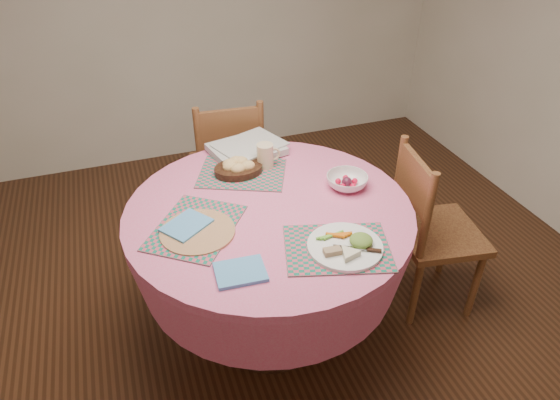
% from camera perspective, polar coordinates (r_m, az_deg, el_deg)
% --- Properties ---
extents(ground, '(4.00, 4.00, 0.00)m').
position_cam_1_polar(ground, '(2.64, -1.06, -14.37)').
color(ground, '#331C0F').
rests_on(ground, ground).
extents(dining_table, '(1.24, 1.24, 0.75)m').
position_cam_1_polar(dining_table, '(2.25, -1.21, -4.97)').
color(dining_table, pink).
rests_on(dining_table, ground).
extents(chair_right, '(0.46, 0.47, 0.90)m').
position_cam_1_polar(chair_right, '(2.59, 16.80, -3.03)').
color(chair_right, brown).
rests_on(chair_right, ground).
extents(chair_back, '(0.46, 0.44, 0.91)m').
position_cam_1_polar(chair_back, '(3.01, -5.89, 4.08)').
color(chair_back, brown).
rests_on(chair_back, ground).
extents(placemat_front, '(0.47, 0.40, 0.01)m').
position_cam_1_polar(placemat_front, '(1.93, 6.56, -5.48)').
color(placemat_front, '#126852').
rests_on(placemat_front, dining_table).
extents(placemat_left, '(0.48, 0.50, 0.01)m').
position_cam_1_polar(placemat_left, '(2.05, -9.61, -3.11)').
color(placemat_left, '#126852').
rests_on(placemat_left, dining_table).
extents(placemat_back, '(0.49, 0.44, 0.01)m').
position_cam_1_polar(placemat_back, '(2.38, -4.35, 3.09)').
color(placemat_back, '#126852').
rests_on(placemat_back, dining_table).
extents(wicker_trivet, '(0.30, 0.30, 0.01)m').
position_cam_1_polar(wicker_trivet, '(2.02, -9.40, -3.60)').
color(wicker_trivet, brown).
rests_on(wicker_trivet, dining_table).
extents(napkin_near, '(0.19, 0.15, 0.01)m').
position_cam_1_polar(napkin_near, '(1.81, -4.55, -8.20)').
color(napkin_near, '#5094CF').
rests_on(napkin_near, dining_table).
extents(napkin_far, '(0.23, 0.22, 0.01)m').
position_cam_1_polar(napkin_far, '(2.04, -10.63, -2.90)').
color(napkin_far, '#5094CF').
rests_on(napkin_far, placemat_left).
extents(dinner_plate, '(0.29, 0.29, 0.05)m').
position_cam_1_polar(dinner_plate, '(1.92, 7.69, -5.15)').
color(dinner_plate, white).
rests_on(dinner_plate, placemat_front).
extents(bread_bowl, '(0.23, 0.23, 0.08)m').
position_cam_1_polar(bread_bowl, '(2.36, -4.84, 3.82)').
color(bread_bowl, black).
rests_on(bread_bowl, placemat_back).
extents(latte_mug, '(0.12, 0.08, 0.12)m').
position_cam_1_polar(latte_mug, '(2.39, -1.65, 5.10)').
color(latte_mug, beige).
rests_on(latte_mug, placemat_back).
extents(fruit_bowl, '(0.22, 0.22, 0.06)m').
position_cam_1_polar(fruit_bowl, '(2.28, 7.65, 2.11)').
color(fruit_bowl, white).
rests_on(fruit_bowl, dining_table).
extents(newspaper_stack, '(0.41, 0.35, 0.04)m').
position_cam_1_polar(newspaper_stack, '(2.54, -3.80, 5.91)').
color(newspaper_stack, silver).
rests_on(newspaper_stack, dining_table).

